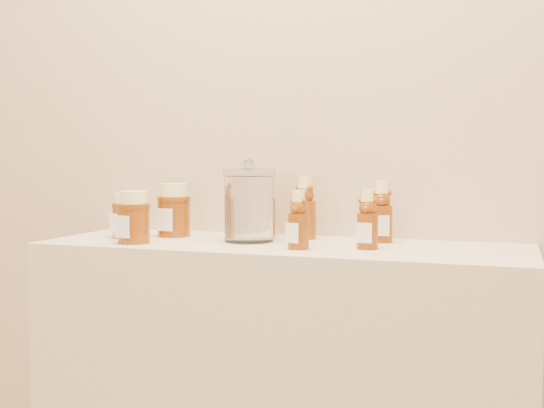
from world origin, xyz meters
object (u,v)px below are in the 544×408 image
at_px(honey_jar_left, 127,215).
at_px(glass_canister, 249,202).
at_px(bear_bottle_front_left, 299,216).
at_px(bear_bottle_back_left, 264,201).

height_order(honey_jar_left, glass_canister, glass_canister).
xyz_separation_m(bear_bottle_front_left, glass_canister, (-0.16, 0.10, 0.02)).
bearing_deg(bear_bottle_front_left, honey_jar_left, -169.37).
relative_size(honey_jar_left, glass_canister, 0.60).
height_order(bear_bottle_back_left, glass_canister, glass_canister).
bearing_deg(bear_bottle_back_left, bear_bottle_front_left, -70.89).
distance_m(honey_jar_left, glass_canister, 0.34).
bearing_deg(glass_canister, honey_jar_left, -174.99).
bearing_deg(honey_jar_left, bear_bottle_front_left, 12.60).
bearing_deg(glass_canister, bear_bottle_back_left, 90.55).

